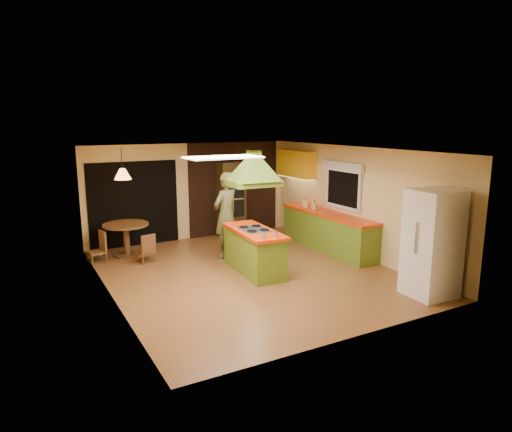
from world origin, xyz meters
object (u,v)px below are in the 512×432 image
man (226,215)px  kitchen_island (254,251)px  wall_oven (230,199)px  canister_large (304,203)px  refrigerator (432,243)px  dining_table (126,233)px

man → kitchen_island: bearing=68.5°
wall_oven → canister_large: size_ratio=10.08×
kitchen_island → refrigerator: 3.42m
kitchen_island → canister_large: size_ratio=9.17×
kitchen_island → refrigerator: bearing=-47.3°
wall_oven → canister_large: wall_oven is taller
refrigerator → dining_table: 6.54m
canister_large → wall_oven: bearing=134.6°
kitchen_island → man: 1.35m
kitchen_island → dining_table: size_ratio=1.79×
man → dining_table: size_ratio=1.90×
kitchen_island → dining_table: (-2.03, 2.40, 0.09)m
refrigerator → canister_large: refrigerator is taller
kitchen_island → wall_oven: bearing=77.1°
refrigerator → canister_large: bearing=90.7°
kitchen_island → wall_oven: (0.88, 2.94, 0.55)m
man → refrigerator: bearing=95.6°
kitchen_island → dining_table: 3.14m
wall_oven → canister_large: 2.00m
kitchen_island → dining_table: kitchen_island is taller
man → canister_large: 2.35m
kitchen_island → wall_oven: wall_oven is taller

